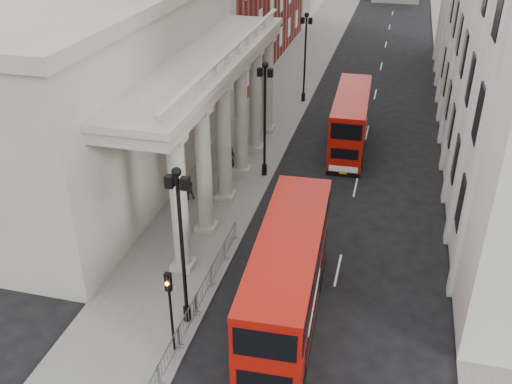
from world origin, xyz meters
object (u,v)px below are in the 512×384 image
pedestrian_c (231,156)px  pedestrian_b (188,188)px  traffic_light (170,298)px  bus_far (350,120)px  pedestrian_a (223,181)px  lamp_post_mid (265,112)px  lamp_post_south (181,238)px  lamp_post_north (305,52)px  bus_near (288,279)px

pedestrian_c → pedestrian_b: bearing=-109.3°
traffic_light → bus_far: bus_far is taller
pedestrian_a → pedestrian_c: pedestrian_a is taller
lamp_post_mid → pedestrian_a: bearing=-122.0°
lamp_post_south → lamp_post_mid: same height
pedestrian_a → pedestrian_b: pedestrian_a is taller
lamp_post_north → pedestrian_a: (-2.08, -19.33, -3.86)m
lamp_post_north → pedestrian_b: 21.48m
pedestrian_c → bus_far: bearing=29.0°
bus_far → pedestrian_b: bearing=-132.2°
lamp_post_north → pedestrian_a: lamp_post_north is taller
lamp_post_south → lamp_post_north: 32.00m
lamp_post_north → bus_near: size_ratio=0.71×
pedestrian_a → pedestrian_b: bearing=-163.9°
pedestrian_a → lamp_post_south: bearing=-99.2°
traffic_light → bus_far: bearing=77.8°
lamp_post_north → bus_near: 31.26m
lamp_post_mid → pedestrian_b: bearing=-130.9°
bus_near → pedestrian_b: size_ratio=7.05×
lamp_post_north → bus_far: size_ratio=0.79×
lamp_post_south → pedestrian_b: 12.64m
pedestrian_a → bus_near: bearing=-78.1°
lamp_post_mid → pedestrian_b: size_ratio=5.01×
lamp_post_north → bus_near: lamp_post_north is taller
lamp_post_north → pedestrian_b: bearing=-101.1°
bus_far → pedestrian_b: (-9.45, -11.14, -1.40)m
pedestrian_a → pedestrian_c: (-0.68, 4.09, -0.16)m
bus_far → bus_near: bearing=-93.8°
lamp_post_south → lamp_post_north: same height
traffic_light → pedestrian_a: size_ratio=2.32×
lamp_post_mid → bus_near: 15.71m
lamp_post_mid → lamp_post_north: size_ratio=1.00×
lamp_post_north → pedestrian_c: size_ratio=5.40×
pedestrian_b → lamp_post_north: bearing=-133.8°
pedestrian_b → bus_far: bearing=-163.0°
pedestrian_c → pedestrian_a: bearing=-86.3°
pedestrian_b → pedestrian_c: 5.63m
traffic_light → bus_near: size_ratio=0.37×
lamp_post_south → lamp_post_mid: bearing=90.0°
lamp_post_south → bus_far: bearing=76.5°
lamp_post_mid → bus_near: (4.67, -14.82, -2.30)m
lamp_post_mid → pedestrian_a: (-2.08, -3.33, -3.86)m
lamp_post_south → bus_far: (5.37, 22.42, -2.56)m
bus_near → bus_far: 21.26m
bus_far → pedestrian_a: bearing=-129.3°
traffic_light → bus_near: bus_near is taller
pedestrian_c → lamp_post_north: bearing=73.9°
lamp_post_mid → bus_far: size_ratio=0.79×
lamp_post_south → lamp_post_north: size_ratio=1.00×
traffic_light → pedestrian_a: traffic_light is taller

